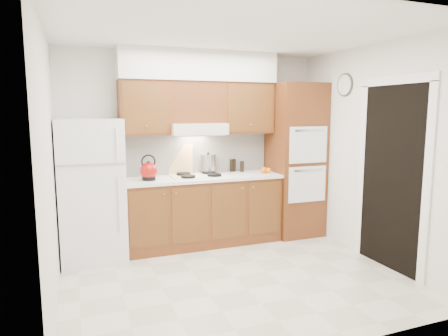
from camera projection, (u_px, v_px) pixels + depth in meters
name	position (u px, v px, depth m)	size (l,w,h in m)	color
floor	(234.00, 277.00, 4.39)	(3.60, 3.60, 0.00)	beige
ceiling	(235.00, 32.00, 4.02)	(3.60, 3.60, 0.00)	white
wall_back	(194.00, 148.00, 5.59)	(3.60, 0.02, 2.60)	silver
wall_left	(49.00, 168.00, 3.57)	(0.02, 3.00, 2.60)	silver
wall_right	(372.00, 153.00, 4.84)	(0.02, 3.00, 2.60)	silver
fridge	(92.00, 190.00, 4.83)	(0.75, 0.72, 1.72)	white
base_cabinets	(203.00, 212.00, 5.44)	(2.11, 0.60, 0.90)	brown
countertop	(203.00, 178.00, 5.37)	(2.13, 0.62, 0.04)	white
backsplash	(196.00, 153.00, 5.60)	(2.11, 0.03, 0.56)	white
oven_cabinet	(295.00, 160.00, 5.83)	(0.70, 0.65, 2.20)	brown
upper_cab_left	(144.00, 108.00, 5.11)	(0.63, 0.33, 0.70)	brown
upper_cab_right	(246.00, 108.00, 5.61)	(0.73, 0.33, 0.70)	brown
range_hood	(197.00, 129.00, 5.34)	(0.75, 0.45, 0.15)	silver
upper_cab_over_hood	(195.00, 102.00, 5.34)	(0.75, 0.33, 0.55)	brown
soffit	(199.00, 66.00, 5.28)	(2.13, 0.36, 0.40)	silver
cooktop	(199.00, 176.00, 5.37)	(0.74, 0.50, 0.01)	white
doorway	(391.00, 178.00, 4.55)	(0.02, 0.90, 2.10)	black
wall_clock	(345.00, 85.00, 5.22)	(0.30, 0.30, 0.02)	#3F3833
kettle	(149.00, 171.00, 5.04)	(0.22, 0.22, 0.22)	#950E0A
cutting_board	(181.00, 160.00, 5.49)	(0.33, 0.02, 0.44)	#DEB371
stock_pot	(208.00, 163.00, 5.60)	(0.22, 0.22, 0.23)	#B2B1B5
condiment_a	(231.00, 165.00, 5.76)	(0.05, 0.05, 0.18)	black
condiment_b	(234.00, 165.00, 5.79)	(0.06, 0.06, 0.18)	black
condiment_c	(242.00, 166.00, 5.75)	(0.05, 0.05, 0.16)	black
orange_near	(268.00, 170.00, 5.64)	(0.08, 0.08, 0.08)	orange
orange_far	(264.00, 170.00, 5.63)	(0.09, 0.09, 0.09)	#E6460C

